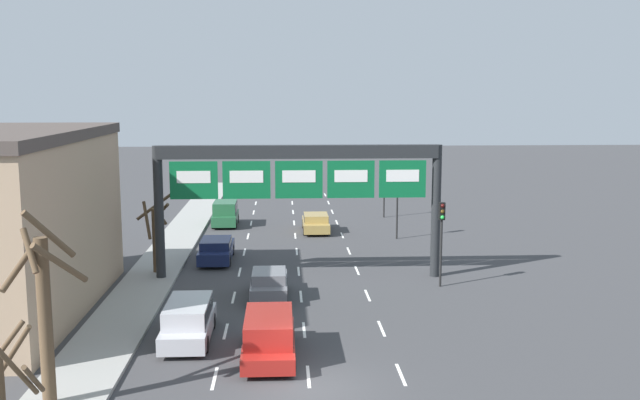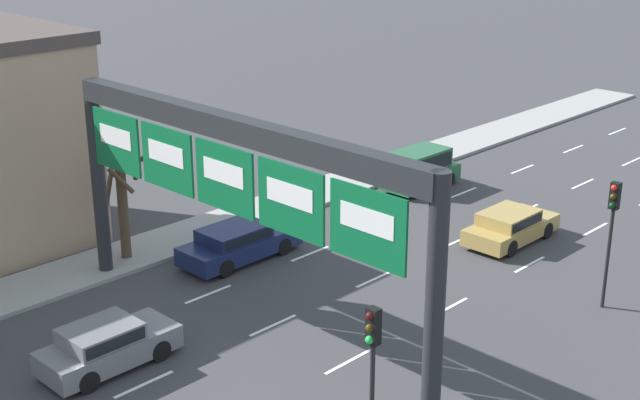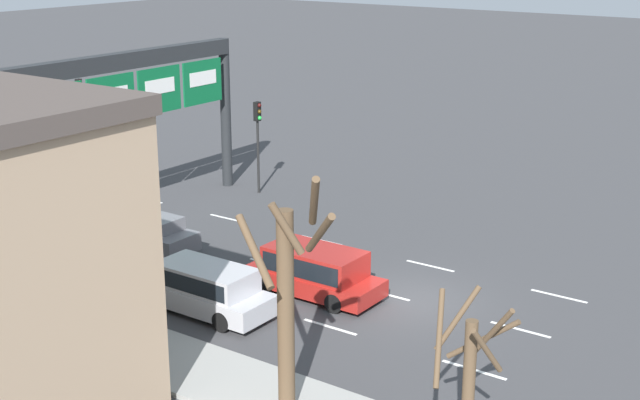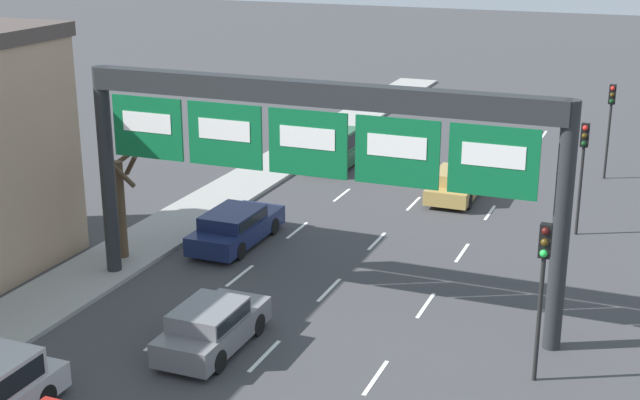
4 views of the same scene
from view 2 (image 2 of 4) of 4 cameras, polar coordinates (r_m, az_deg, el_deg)
lane_dashes at (r=27.54m, az=-6.89°, el=-9.69°), size 6.72×67.00×0.01m
sign_gantry at (r=25.89m, az=-5.67°, el=1.95°), size 15.30×0.70×7.20m
car_navy at (r=33.57m, az=-5.26°, el=-2.66°), size 1.88×4.81×1.38m
car_gold at (r=35.89m, az=12.07°, el=-1.58°), size 1.88×4.32×1.33m
suv_green at (r=41.53m, az=6.43°, el=2.10°), size 1.84×3.93×1.84m
car_grey at (r=26.99m, az=-13.52°, el=-8.98°), size 1.79×4.09×1.40m
traffic_light_near_gantry at (r=30.35m, az=18.18°, el=-1.17°), size 0.30×0.35×4.41m
traffic_light_mid_block at (r=20.76m, az=3.36°, el=-10.04°), size 0.30×0.35×4.41m
tree_bare_second at (r=33.69m, az=-12.43°, el=-0.08°), size 1.99×1.95×4.21m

